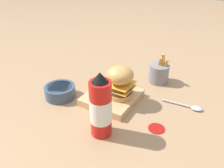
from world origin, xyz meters
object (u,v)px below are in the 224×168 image
Objects in this scene: serving_board at (112,97)px; side_bowl at (60,91)px; burger at (120,81)px; spoon at (192,107)px; fries_basket at (159,73)px; ketchup_bottle at (101,108)px.

side_bowl is at bearing 113.83° from serving_board.
burger is 0.31m from spoon.
fries_basket is (0.25, -0.08, -0.05)m from burger.
spoon is (0.30, -0.23, -0.10)m from ketchup_bottle.
burger reaches higher than spoon.
serving_board is at bearing -163.69° from spoon.
spoon is at bearing -69.63° from serving_board.
spoon is at bearing -68.21° from side_bowl.
fries_basket is at bearing -42.12° from side_bowl.
spoon is (-0.14, -0.20, -0.04)m from fries_basket.
ketchup_bottle is (-0.19, -0.07, 0.09)m from serving_board.
serving_board is 1.65× the size of burger.
side_bowl is (-0.10, 0.24, -0.07)m from burger.
burger is 1.01× the size of side_bowl.
spoon is (0.21, -0.51, -0.02)m from side_bowl.
fries_basket is (0.26, -0.11, 0.03)m from serving_board.
ketchup_bottle is 0.40m from spoon.
spoon is at bearing -126.26° from fries_basket.
ketchup_bottle is 1.42× the size of spoon.
side_bowl is (-0.09, 0.21, 0.01)m from serving_board.
serving_board is 0.28m from fries_basket.
serving_board is 1.32× the size of spoon.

